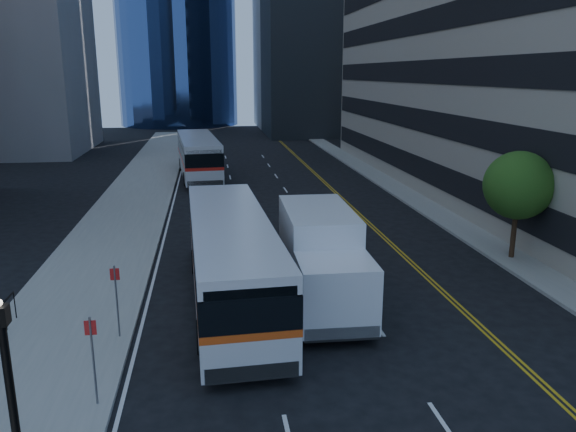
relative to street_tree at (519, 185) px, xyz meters
The scene contains 8 objects.
ground 12.58m from the street_tree, 138.37° to the right, with size 160.00×160.00×0.00m, color black.
sidewalk_west 26.11m from the street_tree, 138.92° to the left, with size 5.00×90.00×0.15m, color gray.
sidewalk_east 17.37m from the street_tree, 90.00° to the left, with size 2.00×90.00×0.15m, color gray.
street_tree is the anchor object (origin of this frame).
lamp_post 22.82m from the street_tree, 142.13° to the right, with size 0.28×0.28×4.56m.
bus_front 14.02m from the street_tree, 166.45° to the right, with size 3.46×13.28×3.40m.
bus_rear 29.05m from the street_tree, 121.51° to the left, with size 4.05×13.55×3.44m.
box_truck 10.97m from the street_tree, 158.70° to the right, with size 2.78×7.54×3.58m.
Camera 1 is at (-5.21, -15.86, 8.72)m, focal length 35.00 mm.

